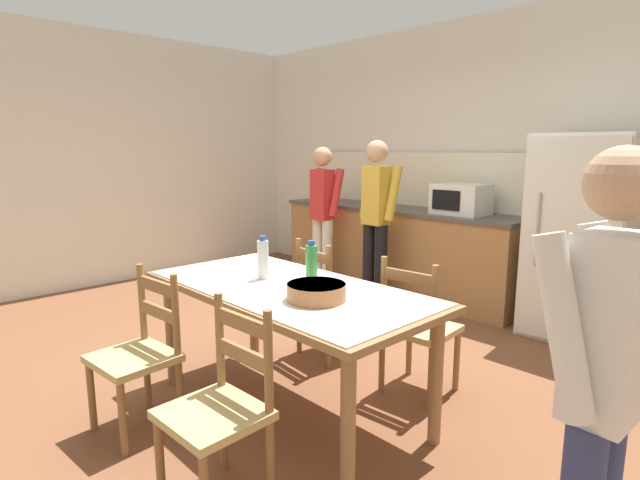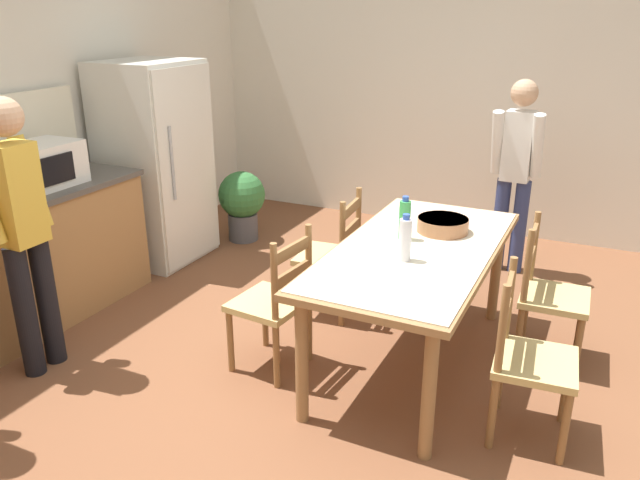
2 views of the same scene
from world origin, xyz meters
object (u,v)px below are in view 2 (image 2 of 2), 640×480
object	(u,v)px
chair_side_far_right	(332,256)
chair_side_far_left	(274,303)
refrigerator	(156,163)
microwave	(41,165)
bottle_off_centre	(405,219)
person_at_counter	(21,225)
dining_table	(416,260)
serving_bowl	(443,224)
chair_side_near_left	(528,359)
person_by_table	(516,168)
potted_plant	(242,201)
chair_side_near_right	(549,295)
bottle_near_centre	(405,239)

from	to	relation	value
chair_side_far_right	chair_side_far_left	world-z (taller)	same
refrigerator	microwave	distance (m)	1.18
bottle_off_centre	person_at_counter	xyz separation A→B (m)	(-1.11, 1.94, 0.03)
dining_table	chair_side_far_right	size ratio (longest dim) A/B	2.03
serving_bowl	dining_table	bearing A→B (deg)	167.78
refrigerator	bottle_off_centre	bearing A→B (deg)	-105.65
refrigerator	chair_side_far_right	size ratio (longest dim) A/B	1.87
microwave	bottle_off_centre	size ratio (longest dim) A/B	1.85
chair_side_far_left	dining_table	bearing A→B (deg)	124.78
dining_table	bottle_off_centre	distance (m)	0.26
dining_table	person_at_counter	world-z (taller)	person_at_counter
person_at_counter	chair_side_near_left	bearing A→B (deg)	-167.94
person_by_table	microwave	bearing A→B (deg)	-50.32
potted_plant	chair_side_far_left	bearing A→B (deg)	-143.23
chair_side_near_right	chair_side_far_left	xyz separation A→B (m)	(-0.82, 1.48, 0.00)
person_at_counter	refrigerator	bearing A→B (deg)	-74.45
bottle_off_centre	chair_side_far_right	xyz separation A→B (m)	(0.33, 0.62, -0.46)
refrigerator	chair_side_near_left	xyz separation A→B (m)	(-1.20, -3.29, -0.41)
chair_side_near_left	chair_side_near_right	world-z (taller)	same
dining_table	bottle_near_centre	xyz separation A→B (m)	(-0.23, 0.00, 0.21)
chair_side_far_right	chair_side_near_right	distance (m)	1.47
refrigerator	potted_plant	xyz separation A→B (m)	(0.66, -0.43, -0.46)
dining_table	person_at_counter	size ratio (longest dim) A/B	1.11
dining_table	microwave	bearing A→B (deg)	98.32
bottle_near_centre	chair_side_near_left	bearing A→B (deg)	-104.82
chair_side_far_right	person_by_table	world-z (taller)	person_by_table
dining_table	serving_bowl	world-z (taller)	serving_bowl
refrigerator	chair_side_far_left	xyz separation A→B (m)	(-1.19, -1.81, -0.41)
chair_side_near_right	chair_side_far_left	world-z (taller)	same
chair_side_near_right	chair_side_near_left	bearing A→B (deg)	177.83
chair_side_near_left	person_by_table	distance (m)	2.28
chair_side_near_right	bottle_off_centre	bearing A→B (deg)	108.57
bottle_off_centre	chair_side_near_right	world-z (taller)	bottle_off_centre
person_by_table	chair_side_far_left	bearing A→B (deg)	-22.39
serving_bowl	chair_side_near_left	xyz separation A→B (m)	(-0.75, -0.66, -0.39)
microwave	dining_table	bearing A→B (deg)	-81.68
bottle_off_centre	person_at_counter	size ratio (longest dim) A/B	0.16
refrigerator	dining_table	distance (m)	2.67
microwave	potted_plant	bearing A→B (deg)	-13.84
microwave	person_by_table	xyz separation A→B (m)	(2.14, -2.86, -0.20)
person_at_counter	person_by_table	distance (m)	3.63
bottle_off_centre	serving_bowl	bearing A→B (deg)	-38.18
refrigerator	chair_side_far_right	world-z (taller)	refrigerator
bottle_off_centre	person_by_table	bearing A→B (deg)	-13.32
bottle_near_centre	potted_plant	bearing A→B (deg)	51.77
bottle_near_centre	person_at_counter	size ratio (longest dim) A/B	0.16
chair_side_near_right	chair_side_far_left	distance (m)	1.69
chair_side_near_left	person_by_table	bearing A→B (deg)	7.43
chair_side_far_left	potted_plant	size ratio (longest dim) A/B	1.36
person_at_counter	chair_side_far_left	bearing A→B (deg)	-155.13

